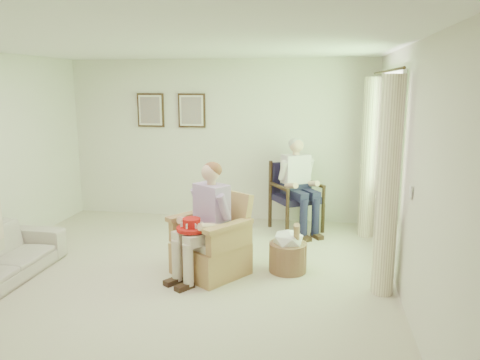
# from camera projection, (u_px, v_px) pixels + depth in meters

# --- Properties ---
(floor) EXTENTS (5.50, 5.50, 0.00)m
(floor) POSITION_uv_depth(u_px,v_px,m) (169.00, 284.00, 5.25)
(floor) COLOR beige
(floor) RESTS_ON ground
(back_wall) EXTENTS (5.00, 0.04, 2.60)m
(back_wall) POSITION_uv_depth(u_px,v_px,m) (219.00, 140.00, 7.64)
(back_wall) COLOR silver
(back_wall) RESTS_ON ground
(right_wall) EXTENTS (0.04, 5.50, 2.60)m
(right_wall) POSITION_uv_depth(u_px,v_px,m) (410.00, 178.00, 4.57)
(right_wall) COLOR silver
(right_wall) RESTS_ON ground
(ceiling) EXTENTS (5.00, 5.50, 0.02)m
(ceiling) POSITION_uv_depth(u_px,v_px,m) (161.00, 44.00, 4.73)
(ceiling) COLOR white
(ceiling) RESTS_ON back_wall
(window) EXTENTS (0.13, 2.50, 1.63)m
(window) POSITION_uv_depth(u_px,v_px,m) (390.00, 136.00, 5.68)
(window) COLOR #2D6B23
(window) RESTS_ON right_wall
(curtain_left) EXTENTS (0.34, 0.34, 2.30)m
(curtain_left) POSITION_uv_depth(u_px,v_px,m) (388.00, 187.00, 4.85)
(curtain_left) COLOR #FFF4C7
(curtain_left) RESTS_ON ground
(curtain_right) EXTENTS (0.34, 0.34, 2.30)m
(curtain_right) POSITION_uv_depth(u_px,v_px,m) (369.00, 158.00, 6.74)
(curtain_right) COLOR #FFF4C7
(curtain_right) RESTS_ON ground
(framed_print_left) EXTENTS (0.45, 0.05, 0.55)m
(framed_print_left) POSITION_uv_depth(u_px,v_px,m) (151.00, 110.00, 7.70)
(framed_print_left) COLOR #382114
(framed_print_left) RESTS_ON back_wall
(framed_print_right) EXTENTS (0.45, 0.05, 0.55)m
(framed_print_right) POSITION_uv_depth(u_px,v_px,m) (192.00, 111.00, 7.58)
(framed_print_right) COLOR #382114
(framed_print_right) RESTS_ON back_wall
(wicker_armchair) EXTENTS (0.75, 0.74, 0.96)m
(wicker_armchair) POSITION_uv_depth(u_px,v_px,m) (211.00, 248.00, 5.51)
(wicker_armchair) COLOR tan
(wicker_armchair) RESTS_ON ground
(wood_armchair) EXTENTS (0.66, 0.62, 1.02)m
(wood_armchair) POSITION_uv_depth(u_px,v_px,m) (297.00, 193.00, 7.18)
(wood_armchair) COLOR black
(wood_armchair) RESTS_ON ground
(person_wicker) EXTENTS (0.40, 0.62, 1.31)m
(person_wicker) POSITION_uv_depth(u_px,v_px,m) (208.00, 214.00, 5.30)
(person_wicker) COLOR beige
(person_wicker) RESTS_ON ground
(person_dark) EXTENTS (0.40, 0.63, 1.39)m
(person_dark) POSITION_uv_depth(u_px,v_px,m) (297.00, 178.00, 6.97)
(person_dark) COLOR #1A1A39
(person_dark) RESTS_ON ground
(red_hat) EXTENTS (0.34, 0.34, 0.14)m
(red_hat) POSITION_uv_depth(u_px,v_px,m) (192.00, 226.00, 5.19)
(red_hat) COLOR #B31611
(red_hat) RESTS_ON person_wicker
(hatbox) EXTENTS (0.57, 0.57, 0.66)m
(hatbox) POSITION_uv_depth(u_px,v_px,m) (288.00, 250.00, 5.56)
(hatbox) COLOR tan
(hatbox) RESTS_ON ground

